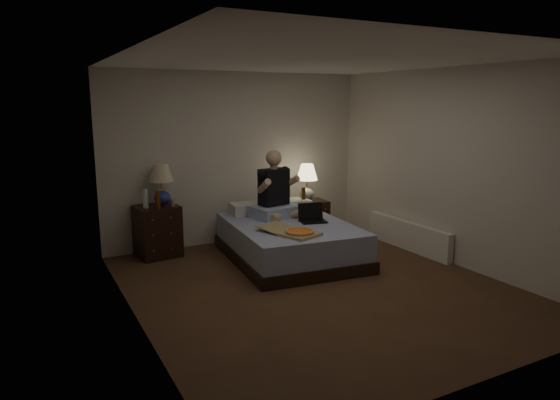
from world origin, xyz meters
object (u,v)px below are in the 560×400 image
nightstand_left (157,231)px  laptop (313,213)px  nightstand_right (311,219)px  person (276,184)px  radiator (408,235)px  bed (289,241)px  soda_can (173,203)px  beer_bottle_left (158,200)px  lamp_right (307,182)px  beer_bottle_right (303,195)px  pizza_box (300,233)px  lamp_left (162,184)px  water_bottle (145,199)px

nightstand_left → laptop: size_ratio=2.05×
nightstand_right → laptop: size_ratio=1.73×
person → radiator: size_ratio=0.58×
bed → nightstand_left: bearing=154.2°
soda_can → beer_bottle_left: (-0.21, -0.06, 0.06)m
lamp_right → beer_bottle_left: (-2.28, -0.03, -0.05)m
soda_can → person: size_ratio=0.11×
beer_bottle_left → beer_bottle_right: 2.16m
nightstand_left → laptop: 2.12m
person → pizza_box: person is taller
bed → lamp_right: lamp_right is taller
nightstand_right → lamp_right: size_ratio=1.05×
pizza_box → lamp_left: bearing=107.6°
radiator → nightstand_right: bearing=128.0°
bed → beer_bottle_right: 1.02m
water_bottle → pizza_box: bearing=-45.3°
bed → nightstand_right: (0.79, 0.76, 0.05)m
lamp_right → pizza_box: (-0.94, -1.41, -0.34)m
nightstand_right → lamp_left: bearing=177.0°
soda_can → radiator: soda_can is taller
bed → lamp_left: bearing=151.4°
nightstand_right → person: bearing=-153.3°
nightstand_left → lamp_left: 0.64m
radiator → bed: bearing=166.6°
water_bottle → laptop: 2.22m
pizza_box → laptop: bearing=25.6°
nightstand_right → person: 1.08m
lamp_left → lamp_right: (2.17, -0.19, -0.11)m
lamp_right → bed: bearing=-133.1°
nightstand_right → radiator: 1.48m
bed → beer_bottle_left: 1.81m
lamp_right → beer_bottle_right: size_ratio=2.43×
pizza_box → radiator: pizza_box is taller
beer_bottle_left → beer_bottle_right: size_ratio=1.00×
beer_bottle_left → bed: bearing=-26.1°
bed → water_bottle: (-1.68, 0.87, 0.58)m
laptop → person: bearing=132.1°
bed → beer_bottle_right: beer_bottle_right is taller
radiator → pizza_box: bearing=-173.7°
soda_can → beer_bottle_right: 1.95m
nightstand_left → bed: bearing=-39.3°
bed → beer_bottle_right: size_ratio=8.51×
nightstand_right → radiator: (0.91, -1.16, -0.09)m
person → radiator: bearing=-36.1°
bed → person: bearing=94.4°
bed → nightstand_left: 1.79m
lamp_left → beer_bottle_right: 2.08m
bed → pizza_box: pizza_box is taller
nightstand_right → beer_bottle_left: beer_bottle_left is taller
person → laptop: bearing=-70.6°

